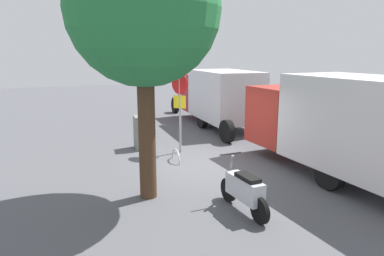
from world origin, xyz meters
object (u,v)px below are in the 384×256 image
(motorcycle, at_px, (244,190))
(box_truck_far, at_px, (216,93))
(stop_sign, at_px, (180,100))
(street_tree, at_px, (144,11))
(utility_cabinet, at_px, (141,132))
(box_truck_near, at_px, (343,122))
(bike_rack_hoop, at_px, (176,161))

(motorcycle, bearing_deg, box_truck_far, -25.44)
(stop_sign, bearing_deg, street_tree, 148.56)
(motorcycle, relative_size, utility_cabinet, 1.51)
(motorcycle, xyz_separation_m, street_tree, (1.63, 1.72, 3.84))
(motorcycle, xyz_separation_m, utility_cabinet, (6.05, 0.79, 0.08))
(box_truck_far, distance_m, stop_sign, 5.33)
(motorcycle, bearing_deg, box_truck_near, -78.61)
(motorcycle, bearing_deg, stop_sign, -7.08)
(street_tree, xyz_separation_m, utility_cabinet, (4.42, -0.93, -3.76))
(box_truck_near, relative_size, utility_cabinet, 7.13)
(box_truck_near, relative_size, street_tree, 1.40)
(stop_sign, relative_size, utility_cabinet, 2.35)
(street_tree, bearing_deg, stop_sign, -31.44)
(stop_sign, relative_size, street_tree, 0.46)
(box_truck_far, bearing_deg, box_truck_near, -177.54)
(motorcycle, relative_size, stop_sign, 0.64)
(street_tree, xyz_separation_m, bike_rack_hoop, (2.43, -1.57, -4.36))
(stop_sign, xyz_separation_m, bike_rack_hoop, (-0.94, 0.49, -1.87))
(box_truck_near, distance_m, utility_cabinet, 6.83)
(box_truck_far, xyz_separation_m, utility_cabinet, (-3.05, 4.52, -0.92))
(motorcycle, xyz_separation_m, stop_sign, (5.00, -0.34, 1.35))
(street_tree, bearing_deg, box_truck_near, -97.27)
(motorcycle, bearing_deg, utility_cabinet, 4.25)
(box_truck_near, distance_m, street_tree, 6.07)
(box_truck_near, distance_m, box_truck_far, 8.16)
(motorcycle, height_order, utility_cabinet, utility_cabinet)
(stop_sign, relative_size, bike_rack_hoop, 3.32)
(stop_sign, height_order, bike_rack_hoop, stop_sign)
(bike_rack_hoop, bearing_deg, box_truck_far, -37.56)
(box_truck_near, bearing_deg, motorcycle, 102.55)
(box_truck_near, bearing_deg, utility_cabinet, 38.92)
(box_truck_near, xyz_separation_m, motorcycle, (-0.94, 3.64, -1.08))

